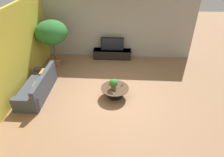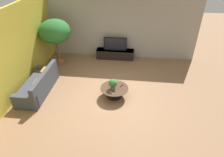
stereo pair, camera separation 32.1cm
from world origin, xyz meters
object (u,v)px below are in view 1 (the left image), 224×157
object	(u,v)px
coffee_table	(115,90)
couch_by_wall	(38,88)
media_console	(112,54)
potted_plant_tabletop	(114,84)
television	(112,44)
potted_palm_tall	(52,33)

from	to	relation	value
coffee_table	couch_by_wall	world-z (taller)	couch_by_wall
media_console	potted_plant_tabletop	bearing A→B (deg)	-85.62
television	potted_palm_tall	distance (m)	2.76
media_console	coffee_table	world-z (taller)	media_console
couch_by_wall	potted_plant_tabletop	distance (m)	2.78
media_console	potted_palm_tall	xyz separation A→B (m)	(-2.51, -0.84, 1.30)
potted_palm_tall	television	bearing A→B (deg)	18.38
media_console	coffee_table	bearing A→B (deg)	-84.69
coffee_table	potted_plant_tabletop	bearing A→B (deg)	-129.25
television	potted_palm_tall	bearing A→B (deg)	-161.62
potted_plant_tabletop	potted_palm_tall	bearing A→B (deg)	140.83
potted_plant_tabletop	couch_by_wall	bearing A→B (deg)	179.45
media_console	potted_plant_tabletop	distance (m)	3.11
potted_palm_tall	potted_plant_tabletop	distance (m)	3.66
television	potted_plant_tabletop	bearing A→B (deg)	-85.62
media_console	potted_plant_tabletop	size ratio (longest dim) A/B	4.71
couch_by_wall	potted_palm_tall	world-z (taller)	potted_palm_tall
couch_by_wall	potted_plant_tabletop	world-z (taller)	couch_by_wall
media_console	television	xyz separation A→B (m)	(0.00, -0.00, 0.52)
potted_palm_tall	potted_plant_tabletop	bearing A→B (deg)	-39.17
coffee_table	potted_palm_tall	world-z (taller)	potted_palm_tall
couch_by_wall	potted_plant_tabletop	xyz separation A→B (m)	(2.76, -0.03, 0.32)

